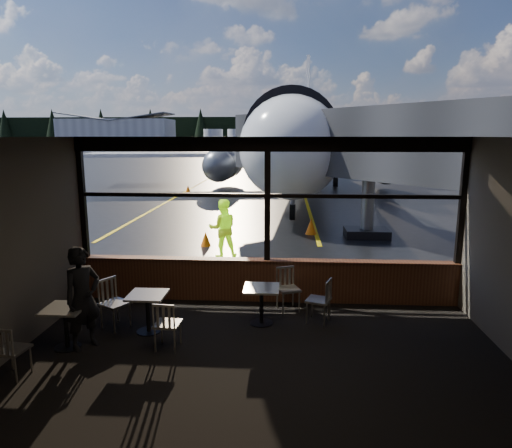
# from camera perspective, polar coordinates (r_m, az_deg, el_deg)

# --- Properties ---
(ground_plane) EXTENTS (520.00, 520.00, 0.00)m
(ground_plane) POSITION_cam_1_polar(r_m,az_deg,el_deg) (129.42, 3.64, 9.46)
(ground_plane) COLOR black
(ground_plane) RESTS_ON ground
(carpet_floor) EXTENTS (8.00, 6.00, 0.01)m
(carpet_floor) POSITION_cam_1_polar(r_m,az_deg,el_deg) (7.29, 0.33, -17.82)
(carpet_floor) COLOR black
(carpet_floor) RESTS_ON ground
(ceiling) EXTENTS (8.00, 6.00, 0.04)m
(ceiling) POSITION_cam_1_polar(r_m,az_deg,el_deg) (6.38, 0.37, 10.78)
(ceiling) COLOR #38332D
(ceiling) RESTS_ON ground
(wall_back) EXTENTS (8.00, 0.04, 3.50)m
(wall_back) POSITION_cam_1_polar(r_m,az_deg,el_deg) (3.83, -2.44, -16.63)
(wall_back) COLOR #4F483F
(wall_back) RESTS_ON ground
(window_sill) EXTENTS (8.00, 0.28, 0.90)m
(window_sill) POSITION_cam_1_polar(r_m,az_deg,el_deg) (9.87, 1.39, -7.13)
(window_sill) COLOR #4E2717
(window_sill) RESTS_ON ground
(window_header) EXTENTS (8.00, 0.18, 0.30)m
(window_header) POSITION_cam_1_polar(r_m,az_deg,el_deg) (9.38, 1.47, 9.95)
(window_header) COLOR black
(window_header) RESTS_ON ground
(mullion_left) EXTENTS (0.12, 0.12, 2.60)m
(mullion_left) POSITION_cam_1_polar(r_m,az_deg,el_deg) (10.41, -20.88, 2.98)
(mullion_left) COLOR black
(mullion_left) RESTS_ON ground
(mullion_centre) EXTENTS (0.12, 0.12, 2.60)m
(mullion_centre) POSITION_cam_1_polar(r_m,az_deg,el_deg) (9.47, 1.43, 2.98)
(mullion_centre) COLOR black
(mullion_centre) RESTS_ON ground
(mullion_right) EXTENTS (0.12, 0.12, 2.60)m
(mullion_right) POSITION_cam_1_polar(r_m,az_deg,el_deg) (10.12, 24.41, 2.51)
(mullion_right) COLOR black
(mullion_right) RESTS_ON ground
(window_transom) EXTENTS (8.00, 0.10, 0.08)m
(window_transom) POSITION_cam_1_polar(r_m,az_deg,el_deg) (9.46, 1.44, 3.58)
(window_transom) COLOR black
(window_transom) RESTS_ON ground
(airliner) EXTENTS (32.92, 38.66, 11.24)m
(airliner) POSITION_cam_1_polar(r_m,az_deg,el_deg) (31.58, 5.90, 14.79)
(airliner) COLOR silver
(airliner) RESTS_ON ground_plane
(jet_bridge) EXTENTS (9.01, 11.01, 4.80)m
(jet_bridge) POSITION_cam_1_polar(r_m,az_deg,el_deg) (15.26, 16.04, 6.38)
(jet_bridge) COLOR #2E2E31
(jet_bridge) RESTS_ON ground_plane
(cafe_table_near) EXTENTS (0.66, 0.66, 0.73)m
(cafe_table_near) POSITION_cam_1_polar(r_m,az_deg,el_deg) (8.75, 0.68, -10.18)
(cafe_table_near) COLOR gray
(cafe_table_near) RESTS_ON carpet_floor
(cafe_table_mid) EXTENTS (0.66, 0.66, 0.73)m
(cafe_table_mid) POSITION_cam_1_polar(r_m,az_deg,el_deg) (8.62, -13.34, -10.80)
(cafe_table_mid) COLOR #A39D96
(cafe_table_mid) RESTS_ON carpet_floor
(cafe_table_left) EXTENTS (0.66, 0.66, 0.72)m
(cafe_table_left) POSITION_cam_1_polar(r_m,az_deg,el_deg) (8.44, -22.64, -11.89)
(cafe_table_left) COLOR #A9A49B
(cafe_table_left) RESTS_ON carpet_floor
(chair_near_e) EXTENTS (0.62, 0.62, 0.88)m
(chair_near_e) POSITION_cam_1_polar(r_m,az_deg,el_deg) (8.86, 7.80, -9.46)
(chair_near_e) COLOR #ABA69A
(chair_near_e) RESTS_ON carpet_floor
(chair_near_n) EXTENTS (0.63, 0.63, 0.89)m
(chair_near_n) POSITION_cam_1_polar(r_m,az_deg,el_deg) (9.37, 4.05, -8.19)
(chair_near_n) COLOR #B3AEA2
(chair_near_n) RESTS_ON carpet_floor
(chair_mid_s) EXTENTS (0.50, 0.50, 0.86)m
(chair_mid_s) POSITION_cam_1_polar(r_m,az_deg,el_deg) (7.92, -10.99, -12.21)
(chair_mid_s) COLOR beige
(chair_mid_s) RESTS_ON carpet_floor
(chair_mid_w) EXTENTS (0.70, 0.70, 0.94)m
(chair_mid_w) POSITION_cam_1_polar(r_m,az_deg,el_deg) (8.92, -17.19, -9.52)
(chair_mid_w) COLOR #B2ACA0
(chair_mid_w) RESTS_ON carpet_floor
(chair_left_s) EXTENTS (0.52, 0.52, 0.85)m
(chair_left_s) POSITION_cam_1_polar(r_m,az_deg,el_deg) (7.82, -28.17, -13.74)
(chair_left_s) COLOR #B2ACA1
(chair_left_s) RESTS_ON carpet_floor
(passenger) EXTENTS (0.71, 0.76, 1.75)m
(passenger) POSITION_cam_1_polar(r_m,az_deg,el_deg) (8.18, -20.84, -8.66)
(passenger) COLOR black
(passenger) RESTS_ON carpet_floor
(ground_crew) EXTENTS (0.95, 0.82, 1.71)m
(ground_crew) POSITION_cam_1_polar(r_m,az_deg,el_deg) (13.34, -4.17, -0.55)
(ground_crew) COLOR #BFF219
(ground_crew) RESTS_ON ground_plane
(cone_nose) EXTENTS (0.41, 0.41, 0.57)m
(cone_nose) POSITION_cam_1_polar(r_m,az_deg,el_deg) (16.61, 6.90, -0.29)
(cone_nose) COLOR #ED5A07
(cone_nose) RESTS_ON ground_plane
(cone_wing) EXTENTS (0.36, 0.36, 0.49)m
(cone_wing) POSITION_cam_1_polar(r_m,az_deg,el_deg) (28.47, -8.50, 4.31)
(cone_wing) COLOR orange
(cone_wing) RESTS_ON ground_plane
(hangar_left) EXTENTS (45.00, 18.00, 11.00)m
(hangar_left) POSITION_cam_1_polar(r_m,az_deg,el_deg) (202.04, -16.96, 11.14)
(hangar_left) COLOR silver
(hangar_left) RESTS_ON ground_plane
(hangar_mid) EXTENTS (38.00, 15.00, 10.00)m
(hangar_mid) POSITION_cam_1_polar(r_m,az_deg,el_deg) (194.38, 3.72, 11.46)
(hangar_mid) COLOR silver
(hangar_mid) RESTS_ON ground_plane
(hangar_right) EXTENTS (50.00, 20.00, 12.00)m
(hangar_right) POSITION_cam_1_polar(r_m,az_deg,el_deg) (196.65, 21.83, 10.99)
(hangar_right) COLOR silver
(hangar_right) RESTS_ON ground_plane
(fuel_tank_a) EXTENTS (8.00, 8.00, 6.00)m
(fuel_tank_a) POSITION_cam_1_polar(r_m,az_deg,el_deg) (193.77, -5.36, 10.84)
(fuel_tank_a) COLOR silver
(fuel_tank_a) RESTS_ON ground_plane
(fuel_tank_b) EXTENTS (8.00, 8.00, 6.00)m
(fuel_tank_b) POSITION_cam_1_polar(r_m,az_deg,el_deg) (192.46, -2.36, 10.88)
(fuel_tank_b) COLOR silver
(fuel_tank_b) RESTS_ON ground_plane
(fuel_tank_c) EXTENTS (8.00, 8.00, 6.00)m
(fuel_tank_c) POSITION_cam_1_polar(r_m,az_deg,el_deg) (191.66, 0.67, 10.89)
(fuel_tank_c) COLOR silver
(fuel_tank_c) RESTS_ON ground_plane
(treeline) EXTENTS (360.00, 3.00, 12.00)m
(treeline) POSITION_cam_1_polar(r_m,az_deg,el_deg) (219.39, 3.74, 11.67)
(treeline) COLOR black
(treeline) RESTS_ON ground_plane
(cone_extra) EXTENTS (0.34, 0.34, 0.47)m
(cone_extra) POSITION_cam_1_polar(r_m,az_deg,el_deg) (14.82, -6.31, -1.86)
(cone_extra) COLOR #FF4E08
(cone_extra) RESTS_ON ground_plane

